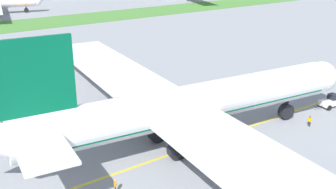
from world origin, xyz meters
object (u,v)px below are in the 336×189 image
airliner_foreground (186,106)px  ground_crew_wingwalker_port (310,120)px  ground_crew_marshaller_front (115,184)px  pushback_tug (331,101)px

airliner_foreground → ground_crew_wingwalker_port: 20.79m
ground_crew_wingwalker_port → ground_crew_marshaller_front: size_ratio=1.04×
airliner_foreground → ground_crew_wingwalker_port: size_ratio=52.93×
airliner_foreground → pushback_tug: airliner_foreground is taller
pushback_tug → ground_crew_wingwalker_port: size_ratio=3.28×
airliner_foreground → ground_crew_wingwalker_port: (19.26, -6.22, -4.77)m
airliner_foreground → pushback_tug: size_ratio=16.12×
ground_crew_wingwalker_port → ground_crew_marshaller_front: 32.65m
ground_crew_wingwalker_port → ground_crew_marshaller_front: (-32.60, 1.78, -0.04)m
ground_crew_wingwalker_port → airliner_foreground: bearing=162.1°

